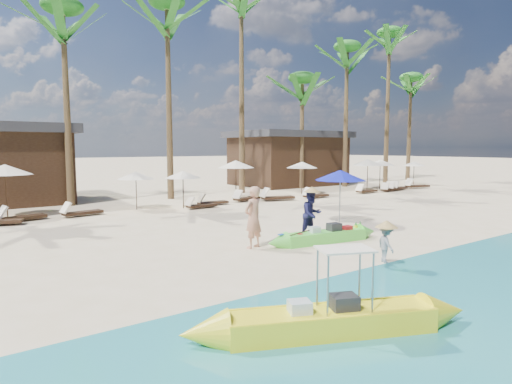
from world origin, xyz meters
TOP-DOWN VIEW (x-y plane):
  - ground at (0.00, 0.00)m, footprint 240.00×240.00m
  - wet_sand_strip at (0.00, -5.00)m, footprint 240.00×4.50m
  - green_canoe at (1.34, 0.28)m, footprint 4.67×1.01m
  - yellow_canoe at (-3.37, -4.70)m, footprint 5.18×2.49m
  - tourist at (-0.97, 0.98)m, footprint 0.79×0.63m
  - vendor_green at (1.46, 1.03)m, footprint 0.81×0.65m
  - vendor_yellow at (0.43, -2.81)m, footprint 0.56×0.70m
  - blue_umbrella at (4.15, 2.32)m, footprint 2.00×2.00m
  - resort_parasol_4 at (-6.48, 11.77)m, footprint 2.25×2.25m
  - lounger_4_right at (-6.20, 10.31)m, footprint 1.93×0.92m
  - resort_parasol_5 at (-1.05, 10.88)m, footprint 1.81×1.81m
  - lounger_5_left at (-3.83, 10.30)m, footprint 1.84×0.84m
  - resort_parasol_6 at (1.02, 9.96)m, footprint 1.83×1.83m
  - lounger_6_left at (1.65, 9.40)m, footprint 1.66×0.58m
  - lounger_6_right at (2.66, 10.08)m, footprint 1.71×0.61m
  - resort_parasol_7 at (5.28, 11.74)m, footprint 2.22×2.22m
  - lounger_7_left at (5.10, 10.48)m, footprint 1.85×0.90m
  - lounger_7_right at (6.66, 9.68)m, footprint 2.08×1.04m
  - resort_parasol_8 at (10.18, 11.43)m, footprint 2.05×2.05m
  - lounger_8_left at (9.31, 9.29)m, footprint 1.76×0.54m
  - resort_parasol_9 at (15.29, 10.35)m, footprint 2.15×2.15m
  - lounger_9_left at (13.95, 9.34)m, footprint 1.68×0.53m
  - lounger_9_right at (16.13, 9.21)m, footprint 1.74×0.93m
  - resort_parasol_10 at (17.07, 10.70)m, footprint 2.09×2.09m
  - lounger_10_left at (16.76, 9.32)m, footprint 1.88×1.13m
  - lounger_10_right at (17.39, 9.32)m, footprint 1.82×0.84m
  - resort_parasol_11 at (22.50, 11.62)m, footprint 1.83×1.83m
  - lounger_11_left at (19.70, 9.47)m, footprint 2.06×1.03m
  - palm_3 at (-3.36, 14.27)m, footprint 2.08×2.08m
  - palm_4 at (2.15, 14.01)m, footprint 2.08×2.08m
  - palm_5 at (7.45, 14.38)m, footprint 2.08×2.08m
  - palm_6 at (12.84, 14.52)m, footprint 2.08×2.08m
  - palm_7 at (16.57, 13.68)m, footprint 2.08×2.08m
  - palm_8 at (21.07, 13.33)m, footprint 2.08×2.08m
  - palm_9 at (26.21, 14.81)m, footprint 2.08×2.08m
  - pavilion_east at (14.00, 17.50)m, footprint 8.80×6.60m

SIDE VIEW (x-z plane):
  - ground at x=0.00m, z-range 0.00..0.00m
  - wet_sand_strip at x=0.00m, z-range 0.00..0.01m
  - lounger_6_left at x=1.65m, z-range -0.09..0.46m
  - lounger_9_right at x=16.13m, z-range -0.09..0.47m
  - lounger_9_left at x=13.95m, z-range -0.09..0.47m
  - lounger_6_right at x=2.66m, z-range -0.10..0.48m
  - lounger_10_right at x=17.39m, z-range -0.10..0.50m
  - lounger_8_left at x=9.31m, z-range -0.10..0.50m
  - green_canoe at x=1.34m, z-range -0.10..0.50m
  - lounger_5_left at x=-3.83m, z-range -0.10..0.50m
  - lounger_7_left at x=5.10m, z-range -0.10..0.50m
  - lounger_10_left at x=16.76m, z-range -0.10..0.51m
  - lounger_4_right at x=-6.20m, z-range -0.10..0.52m
  - lounger_11_left at x=19.70m, z-range -0.11..0.56m
  - lounger_7_right at x=6.66m, z-range -0.11..0.56m
  - yellow_canoe at x=-3.37m, z-range -0.48..0.94m
  - vendor_yellow at x=0.43m, z-range 0.18..1.13m
  - vendor_green at x=1.46m, z-range 0.00..1.62m
  - tourist at x=-0.97m, z-range 0.00..1.88m
  - resort_parasol_5 at x=-1.05m, z-range 0.75..2.61m
  - resort_parasol_6 at x=1.02m, z-range 0.76..2.64m
  - resort_parasol_11 at x=22.50m, z-range 0.76..2.65m
  - resort_parasol_8 at x=10.18m, z-range 0.85..2.96m
  - resort_parasol_10 at x=17.07m, z-range 0.86..3.01m
  - blue_umbrella at x=4.15m, z-range 0.87..3.03m
  - resort_parasol_9 at x=15.29m, z-range 0.89..3.10m
  - resort_parasol_7 at x=5.28m, z-range 0.92..3.20m
  - resort_parasol_4 at x=-6.48m, z-range 0.93..3.25m
  - pavilion_east at x=14.00m, z-range 0.05..4.35m
  - palm_6 at x=12.84m, z-range 2.79..11.31m
  - palm_9 at x=26.21m, z-range 3.14..12.97m
  - palm_3 at x=-3.36m, z-range 3.32..13.83m
  - palm_7 at x=16.57m, z-range 3.46..14.53m
  - palm_4 at x=2.15m, z-range 3.60..15.30m
  - palm_8 at x=21.07m, z-range 3.83..16.53m
  - palm_5 at x=7.45m, z-range 4.02..17.62m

